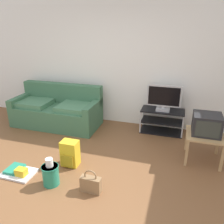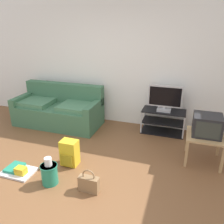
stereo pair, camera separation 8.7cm
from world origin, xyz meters
TOP-DOWN VIEW (x-y plane):
  - ground_plane at (0.00, 0.00)m, footprint 9.00×9.80m
  - wall_back at (0.00, 2.45)m, footprint 9.00×0.10m
  - couch at (-1.27, 1.85)m, footprint 1.91×0.87m
  - tv_stand at (1.03, 2.14)m, footprint 0.88×0.43m
  - flat_tv at (1.03, 2.12)m, footprint 0.68×0.22m
  - side_table at (1.79, 1.25)m, footprint 0.58×0.58m
  - crt_tv at (1.79, 1.26)m, footprint 0.44×0.41m
  - backpack at (-0.27, 0.47)m, footprint 0.27×0.27m
  - handbag at (0.29, -0.03)m, footprint 0.29×0.11m
  - cleaning_bucket at (-0.31, -0.06)m, footprint 0.25×0.25m
  - floor_tray at (-0.92, -0.00)m, footprint 0.49×0.35m

SIDE VIEW (x-z plane):
  - ground_plane at x=0.00m, z-range -0.02..0.00m
  - floor_tray at x=-0.92m, z-range -0.03..0.11m
  - handbag at x=0.29m, z-range -0.05..0.30m
  - cleaning_bucket at x=-0.31m, z-range -0.03..0.39m
  - backpack at x=-0.27m, z-range 0.00..0.42m
  - tv_stand at x=1.03m, z-range 0.00..0.49m
  - couch at x=-1.27m, z-range -0.11..0.77m
  - side_table at x=1.79m, z-range 0.17..0.66m
  - crt_tv at x=1.79m, z-range 0.49..0.82m
  - flat_tv at x=1.03m, z-range 0.49..1.02m
  - wall_back at x=0.00m, z-range 0.00..2.70m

